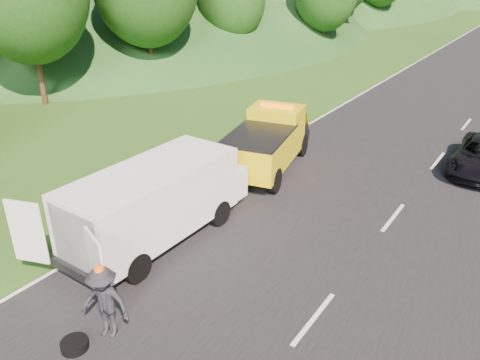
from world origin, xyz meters
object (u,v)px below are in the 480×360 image
Objects in this scene: tow_truck at (268,141)px; child at (171,243)px; white_van at (157,199)px; suitcase at (166,197)px; worker at (110,335)px; woman at (184,197)px; spare_tire at (75,349)px; passing_suv at (480,171)px.

tow_truck is 6.71m from child.
white_van reaches higher than child.
tow_truck is 5.02m from suitcase.
child is 4.02m from worker.
worker is at bearing 177.63° from woman.
woman is 2.94× the size of spare_tire.
passing_suv reaches higher than suitcase.
worker is 3.00× the size of spare_tire.
white_van is at bearing -102.06° from tow_truck.
worker reaches higher than child.
spare_tire is 0.13× the size of passing_suv.
worker is (3.18, -6.35, 0.00)m from woman.
white_van reaches higher than suitcase.
woman is at bearing 79.56° from suitcase.
passing_suv is (8.62, 8.72, 0.00)m from woman.
child is at bearing -98.03° from tow_truck.
woman reaches higher than spare_tire.
woman is (-1.17, -3.97, -1.22)m from tow_truck.
woman is 1.76× the size of child.
spare_tire is (3.02, -6.31, -0.30)m from suitcase.
woman is 7.65m from spare_tire.
woman is at bearing 167.77° from child.
suitcase is 7.00m from spare_tire.
tow_truck is 5.94× the size of child.
tow_truck reaches higher than woman.
white_van is at bearing -123.43° from passing_suv.
passing_suv is at bearing 102.88° from child.
passing_suv is (5.74, 15.81, 0.00)m from spare_tire.
tow_truck is 1.29× the size of passing_suv.
worker is at bearing 68.20° from spare_tire.
white_van reaches higher than spare_tire.
worker is at bearing -91.86° from tow_truck.
tow_truck reaches higher than passing_suv.
passing_suv is at bearing 19.66° from tow_truck.
tow_truck is 0.89× the size of white_van.
woman is 7.10m from worker.
spare_tire is at bearing -94.06° from tow_truck.
tow_truck reaches higher than child.
tow_truck is 11.26m from spare_tire.
worker reaches higher than spare_tire.
woman is at bearing 112.13° from spare_tire.
white_van is 11.18× the size of spare_tire.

